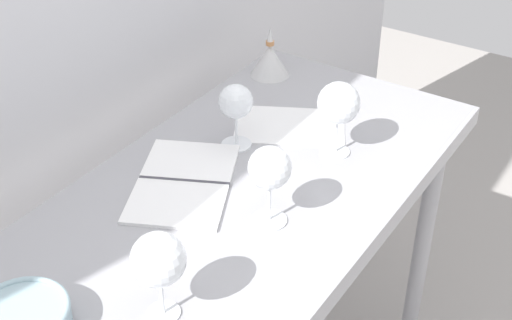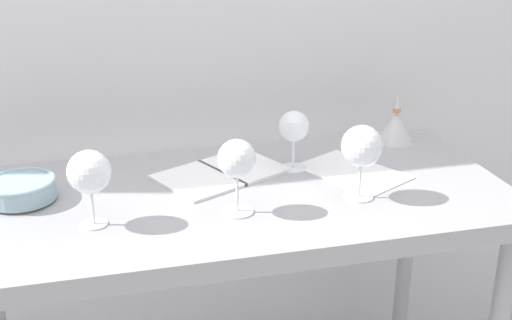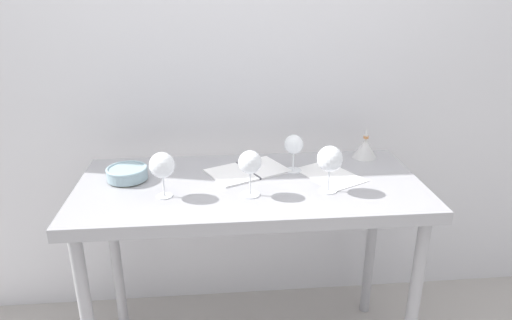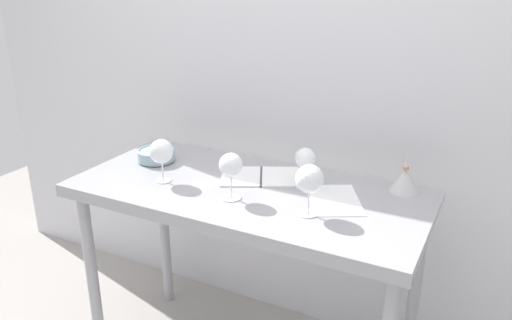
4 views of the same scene
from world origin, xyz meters
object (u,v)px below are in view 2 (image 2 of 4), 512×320
at_px(wine_glass_far_right, 294,128).
at_px(wine_glass_near_right, 362,147).
at_px(open_notebook, 221,173).
at_px(decanter_funnel, 396,126).
at_px(wine_glass_near_center, 237,161).
at_px(tasting_sheet_upper, 352,172).
at_px(tasting_bowl, 21,189).
at_px(wine_glass_near_left, 89,173).

distance_m(wine_glass_far_right, wine_glass_near_right, 0.24).
relative_size(open_notebook, decanter_funnel, 2.58).
height_order(wine_glass_near_center, tasting_sheet_upper, wine_glass_near_center).
bearing_deg(tasting_sheet_upper, tasting_bowl, 150.06).
bearing_deg(wine_glass_near_left, tasting_sheet_upper, 12.10).
bearing_deg(wine_glass_far_right, wine_glass_near_left, -158.54).
height_order(wine_glass_near_left, decanter_funnel, wine_glass_near_left).
xyz_separation_m(wine_glass_near_center, wine_glass_near_right, (0.31, 0.01, 0.00)).
bearing_deg(wine_glass_near_right, wine_glass_far_right, 115.31).
bearing_deg(open_notebook, wine_glass_far_right, -28.19).
relative_size(wine_glass_near_right, decanter_funnel, 1.25).
distance_m(wine_glass_near_right, tasting_sheet_upper, 0.21).
xyz_separation_m(wine_glass_far_right, decanter_funnel, (0.36, 0.13, -0.07)).
bearing_deg(tasting_sheet_upper, wine_glass_near_right, -134.18).
relative_size(wine_glass_near_left, tasting_bowl, 1.06).
relative_size(tasting_bowl, decanter_funnel, 1.14).
distance_m(wine_glass_near_right, open_notebook, 0.40).
distance_m(wine_glass_near_center, wine_glass_near_right, 0.31).
bearing_deg(wine_glass_near_left, wine_glass_near_center, -2.70).
xyz_separation_m(wine_glass_near_center, decanter_funnel, (0.56, 0.36, -0.08)).
bearing_deg(wine_glass_near_center, wine_glass_near_left, 177.30).
height_order(wine_glass_near_right, tasting_sheet_upper, wine_glass_near_right).
bearing_deg(tasting_bowl, wine_glass_far_right, 2.94).
height_order(wine_glass_near_center, decanter_funnel, wine_glass_near_center).
height_order(wine_glass_near_right, tasting_bowl, wine_glass_near_right).
relative_size(wine_glass_near_left, open_notebook, 0.47).
distance_m(wine_glass_near_left, open_notebook, 0.42).
xyz_separation_m(wine_glass_near_left, open_notebook, (0.33, 0.22, -0.12)).
bearing_deg(open_notebook, wine_glass_near_center, -117.56).
height_order(wine_glass_far_right, open_notebook, wine_glass_far_right).
distance_m(open_notebook, decanter_funnel, 0.57).
bearing_deg(decanter_funnel, tasting_bowl, -170.93).
xyz_separation_m(tasting_bowl, decanter_funnel, (1.06, 0.17, 0.02)).
xyz_separation_m(open_notebook, decanter_funnel, (0.56, 0.12, 0.04)).
distance_m(wine_glass_far_right, tasting_bowl, 0.70).
distance_m(wine_glass_near_left, decanter_funnel, 0.96).
distance_m(wine_glass_near_center, tasting_sheet_upper, 0.41).
relative_size(wine_glass_far_right, wine_glass_near_center, 0.91).
height_order(wine_glass_near_right, decanter_funnel, wine_glass_near_right).
bearing_deg(wine_glass_far_right, tasting_sheet_upper, -23.40).
relative_size(wine_glass_near_center, tasting_sheet_upper, 0.66).
xyz_separation_m(wine_glass_near_right, open_notebook, (-0.30, 0.22, -0.13)).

